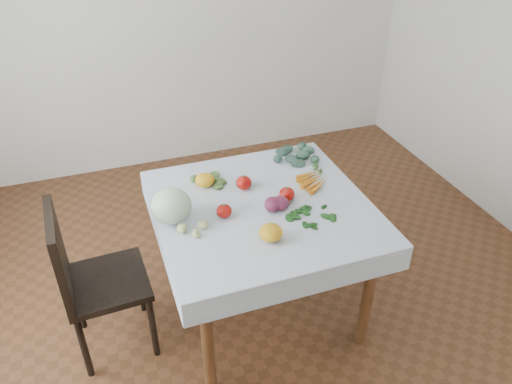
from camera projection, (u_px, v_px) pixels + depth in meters
ground at (261, 306)px, 3.07m from camera, size 4.00×4.00×0.00m
back_wall at (175, 5)px, 3.90m from camera, size 4.00×0.04×2.70m
table at (262, 221)px, 2.71m from camera, size 1.00×1.00×0.75m
tablecloth at (262, 206)px, 2.65m from camera, size 1.12×1.12×0.01m
chair at (87, 275)px, 2.54m from camera, size 0.43×0.43×0.92m
cabbage at (171, 206)px, 2.49m from camera, size 0.26×0.26×0.18m
tomato_a at (224, 211)px, 2.55m from camera, size 0.08×0.08×0.07m
tomato_b at (287, 194)px, 2.68m from camera, size 0.11×0.11×0.07m
tomato_c at (244, 183)px, 2.77m from camera, size 0.10×0.10×0.08m
tomato_d at (283, 202)px, 2.62m from camera, size 0.09×0.09×0.06m
heirloom_back at (205, 180)px, 2.79m from camera, size 0.13×0.13×0.08m
heirloom_front at (271, 233)px, 2.39m from camera, size 0.13×0.13×0.08m
onion_a at (273, 204)px, 2.59m from camera, size 0.10×0.10×0.08m
onion_b at (280, 203)px, 2.60m from camera, size 0.12×0.12×0.08m
tomatillo_cluster at (195, 231)px, 2.43m from camera, size 0.10×0.10×0.04m
carrot_bunch at (313, 180)px, 2.84m from camera, size 0.18×0.22×0.03m
kale_bunch at (296, 155)px, 3.08m from camera, size 0.32×0.24×0.04m
basil_bunch at (312, 217)px, 2.56m from camera, size 0.22×0.19×0.01m
dill_bunch at (202, 182)px, 2.83m from camera, size 0.24×0.17×0.02m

